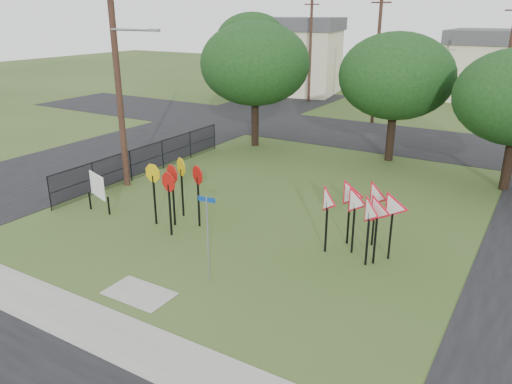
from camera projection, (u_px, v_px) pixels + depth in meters
ground at (191, 260)px, 16.39m from camera, size 140.00×140.00×0.00m
sidewalk at (91, 325)px, 13.00m from camera, size 30.00×1.60×0.02m
planting_strip at (52, 350)px, 12.04m from camera, size 30.00×0.80×0.02m
street_left at (137, 146)px, 30.26m from camera, size 8.00×50.00×0.02m
street_far at (381, 137)px, 32.49m from camera, size 60.00×8.00×0.02m
curb_pad at (139, 293)px, 14.45m from camera, size 2.00×1.20×0.02m
street_name_sign at (208, 234)px, 14.61m from camera, size 0.56×0.08×2.72m
stop_sign_cluster at (175, 180)px, 18.52m from camera, size 2.28×1.95×2.42m
yield_sign_cluster at (364, 206)px, 16.25m from camera, size 2.94×2.10×2.37m
info_board at (97, 187)px, 20.01m from camera, size 1.24×0.47×1.62m
utility_pole_main at (118, 72)px, 21.75m from camera, size 3.55×0.33×10.00m
far_pole_a at (377, 59)px, 35.12m from camera, size 1.40×0.24×9.00m
far_pole_b at (507, 63)px, 34.54m from camera, size 1.40×0.24×8.50m
far_pole_c at (310, 49)px, 43.83m from camera, size 1.40×0.24×9.00m
fence_run at (147, 159)px, 24.84m from camera, size 0.05×11.55×1.50m
house_left at (291, 55)px, 49.32m from camera, size 10.58×8.88×7.20m
house_mid at (496, 65)px, 45.58m from camera, size 8.40×8.40×6.20m
tree_near_left at (255, 64)px, 28.92m from camera, size 6.40×6.40×7.27m
tree_near_mid at (396, 76)px, 25.95m from camera, size 6.00×6.00×6.80m
tree_far_left at (252, 41)px, 46.55m from camera, size 6.80×6.80×7.73m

